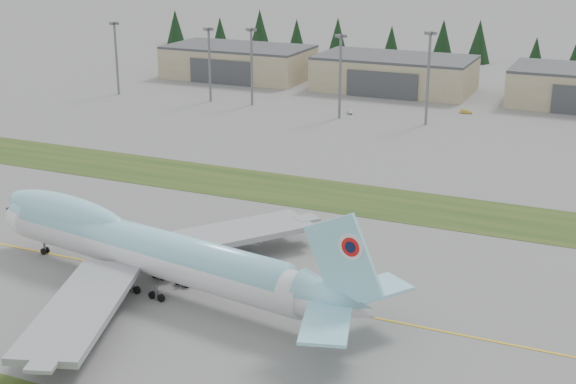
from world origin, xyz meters
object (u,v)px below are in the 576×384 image
at_px(service_vehicle_a, 350,114).
at_px(service_vehicle_b, 466,113).
at_px(boeing_747_freighter, 147,249).
at_px(hangar_left, 239,62).
at_px(hangar_center, 395,73).

distance_m(service_vehicle_a, service_vehicle_b, 32.23).
relative_size(boeing_747_freighter, hangar_left, 1.42).
bearing_deg(hangar_left, service_vehicle_a, -34.47).
bearing_deg(boeing_747_freighter, hangar_center, 102.87).
xyz_separation_m(service_vehicle_a, service_vehicle_b, (29.38, 13.26, 0.00)).
relative_size(boeing_747_freighter, hangar_center, 1.42).
bearing_deg(hangar_left, boeing_747_freighter, -67.26).
xyz_separation_m(hangar_center, service_vehicle_b, (27.69, -23.34, -5.39)).
relative_size(boeing_747_freighter, service_vehicle_a, 21.46).
bearing_deg(hangar_center, boeing_747_freighter, -86.49).
distance_m(hangar_center, service_vehicle_a, 37.03).
relative_size(hangar_left, service_vehicle_b, 14.37).
height_order(boeing_747_freighter, service_vehicle_a, boeing_747_freighter).
height_order(hangar_left, service_vehicle_b, hangar_left).
bearing_deg(service_vehicle_b, boeing_747_freighter, 173.79).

